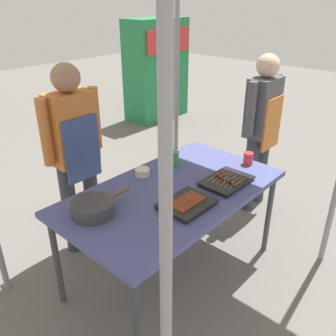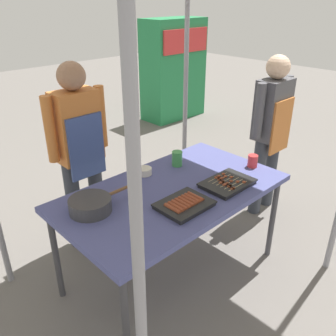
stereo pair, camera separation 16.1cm
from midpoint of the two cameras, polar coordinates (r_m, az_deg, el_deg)
name	(u,v)px [view 1 (the left image)]	position (r m, az deg, el deg)	size (l,w,h in m)	color
ground_plane	(173,272)	(2.94, -0.88, -16.27)	(18.00, 18.00, 0.00)	#66605B
stall_table	(173,196)	(2.53, -0.99, -4.50)	(1.60, 0.90, 0.75)	#4C518C
tray_grilled_sausages	(187,204)	(2.30, 1.06, -5.71)	(0.34, 0.27, 0.05)	black
tray_meat_skewers	(226,181)	(2.59, 7.49, -2.12)	(0.37, 0.26, 0.04)	black
cooking_wok	(93,207)	(2.28, -13.79, -6.14)	(0.43, 0.27, 0.09)	#38383A
condiment_bowl	(142,172)	(2.70, -5.79, -0.66)	(0.11, 0.11, 0.05)	silver
drink_cup_near_edge	(248,158)	(2.90, 11.06, 1.47)	(0.08, 0.08, 0.10)	red
drink_cup_by_wok	(174,158)	(2.82, -0.70, 1.52)	(0.08, 0.08, 0.12)	#3F994C
vendor_woman	(74,147)	(2.88, -16.19, 3.22)	(0.52, 0.23, 1.55)	#333842
customer_nearby	(262,122)	(3.48, 13.37, 7.03)	(0.52, 0.22, 1.51)	#333842
neighbor_stall_left	(156,70)	(6.27, -2.61, 15.35)	(1.07, 0.56, 1.63)	#237F47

